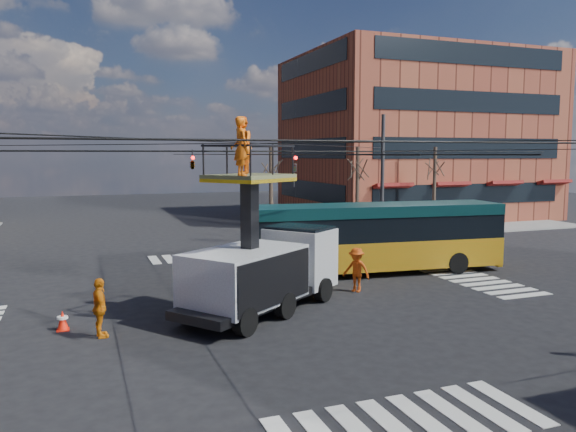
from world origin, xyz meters
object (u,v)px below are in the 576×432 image
Objects in this scene: utility_truck at (263,250)px; worker_ground at (100,308)px; city_bus at (376,236)px; flagger at (356,270)px; traffic_cone at (63,320)px.

utility_truck reaches higher than worker_ground.
utility_truck is 8.13m from city_bus.
traffic_cone is at bearing -121.23° from flagger.
flagger is at bearing -83.70° from worker_ground.
traffic_cone is 0.35× the size of worker_ground.
traffic_cone is 11.03m from flagger.
city_bus reaches higher than traffic_cone.
traffic_cone is 0.35× the size of flagger.
city_bus is at bearing -73.94° from worker_ground.
utility_truck is 3.85× the size of worker_ground.
utility_truck is at bearing -0.72° from traffic_cone.
utility_truck reaches higher than flagger.
traffic_cone is (-13.51, -4.19, -1.41)m from city_bus.
utility_truck is 6.86m from traffic_cone.
city_bus reaches higher than flagger.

